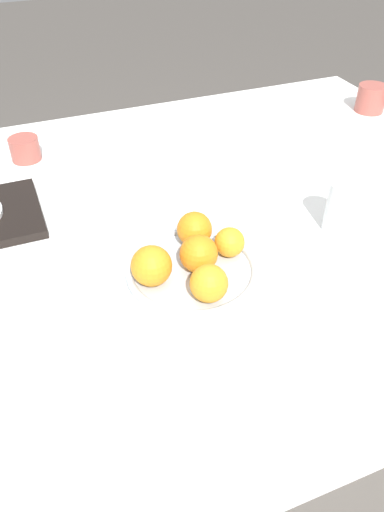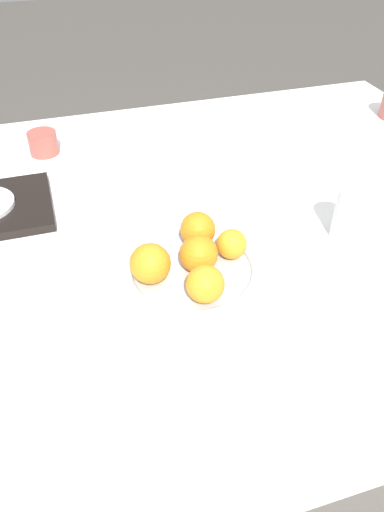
% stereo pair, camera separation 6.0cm
% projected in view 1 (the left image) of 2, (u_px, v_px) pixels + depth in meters
% --- Properties ---
extents(ground_plane, '(12.00, 12.00, 0.00)m').
position_uv_depth(ground_plane, '(195.00, 375.00, 1.73)').
color(ground_plane, '#4C4742').
extents(table, '(1.56, 1.04, 0.77)m').
position_uv_depth(table, '(196.00, 295.00, 1.49)').
color(table, white).
rests_on(table, ground_plane).
extents(fruit_platter, '(0.26, 0.26, 0.02)m').
position_uv_depth(fruit_platter, '(192.00, 271.00, 0.97)').
color(fruit_platter, '#B2BCC6').
rests_on(fruit_platter, table).
extents(orange_0, '(0.07, 0.07, 0.07)m').
position_uv_depth(orange_0, '(199.00, 254.00, 0.95)').
color(orange_0, orange).
rests_on(orange_0, fruit_platter).
extents(orange_1, '(0.08, 0.08, 0.08)m').
position_uv_depth(orange_1, '(151.00, 266.00, 0.92)').
color(orange_1, orange).
rests_on(orange_1, fruit_platter).
extents(orange_2, '(0.07, 0.07, 0.07)m').
position_uv_depth(orange_2, '(194.00, 229.00, 1.01)').
color(orange_2, orange).
rests_on(orange_2, fruit_platter).
extents(orange_3, '(0.06, 0.06, 0.06)m').
position_uv_depth(orange_3, '(230.00, 242.00, 0.99)').
color(orange_3, orange).
rests_on(orange_3, fruit_platter).
extents(orange_4, '(0.07, 0.07, 0.07)m').
position_uv_depth(orange_4, '(209.00, 283.00, 0.88)').
color(orange_4, orange).
rests_on(orange_4, fruit_platter).
extents(water_glass, '(0.07, 0.07, 0.12)m').
position_uv_depth(water_glass, '(342.00, 207.00, 1.06)').
color(water_glass, silver).
rests_on(water_glass, table).
extents(cup_0, '(0.08, 0.08, 0.06)m').
position_uv_depth(cup_0, '(25.00, 149.00, 1.33)').
color(cup_0, '#9E4C42').
rests_on(cup_0, table).
extents(cup_1, '(0.09, 0.09, 0.08)m').
position_uv_depth(cup_1, '(371.00, 98.00, 1.58)').
color(cup_1, '#9E4C42').
rests_on(cup_1, table).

